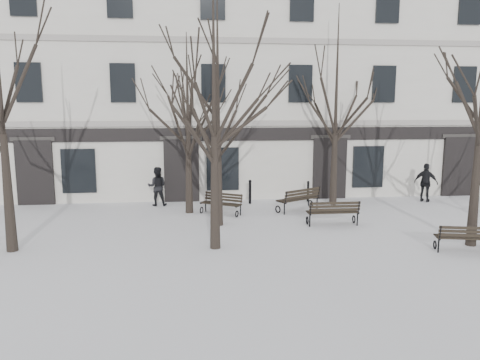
{
  "coord_description": "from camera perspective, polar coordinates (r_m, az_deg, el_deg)",
  "views": [
    {
      "loc": [
        -3.08,
        -13.55,
        4.44
      ],
      "look_at": [
        -1.32,
        3.0,
        1.76
      ],
      "focal_mm": 35.0,
      "sensor_mm": 36.0,
      "label": 1
    }
  ],
  "objects": [
    {
      "name": "ground",
      "position": [
        14.59,
        6.49,
        -8.63
      ],
      "size": [
        100.0,
        100.0,
        0.0
      ],
      "primitive_type": "plane",
      "color": "silver",
      "rests_on": "ground"
    },
    {
      "name": "building",
      "position": [
        26.71,
        0.56,
        11.45
      ],
      "size": [
        40.4,
        10.2,
        11.4
      ],
      "color": "silver",
      "rests_on": "ground"
    },
    {
      "name": "tree_1",
      "position": [
        14.18,
        -3.21,
        12.24
      ],
      "size": [
        5.83,
        5.83,
        8.33
      ],
      "color": "black",
      "rests_on": "ground"
    },
    {
      "name": "tree_4",
      "position": [
        19.14,
        -6.42,
        9.4
      ],
      "size": [
        5.09,
        5.09,
        7.27
      ],
      "color": "black",
      "rests_on": "ground"
    },
    {
      "name": "tree_5",
      "position": [
        17.02,
        -2.74,
        12.13
      ],
      "size": [
        5.97,
        5.97,
        8.52
      ],
      "color": "black",
      "rests_on": "ground"
    },
    {
      "name": "tree_6",
      "position": [
        21.1,
        11.71,
        11.66
      ],
      "size": [
        6.08,
        6.08,
        8.69
      ],
      "color": "black",
      "rests_on": "ground"
    },
    {
      "name": "bench_1",
      "position": [
        17.71,
        11.27,
        -3.81
      ],
      "size": [
        1.91,
        0.71,
        0.96
      ],
      "rotation": [
        0.0,
        0.0,
        3.14
      ],
      "color": "black",
      "rests_on": "ground"
    },
    {
      "name": "bench_2",
      "position": [
        15.81,
        25.89,
        -6.29
      ],
      "size": [
        1.84,
        1.0,
        0.88
      ],
      "rotation": [
        0.0,
        0.0,
        2.92
      ],
      "color": "black",
      "rests_on": "ground"
    },
    {
      "name": "bench_3",
      "position": [
        19.2,
        -2.27,
        -2.8
      ],
      "size": [
        1.75,
        1.4,
        0.86
      ],
      "rotation": [
        0.0,
        0.0,
        -0.54
      ],
      "color": "black",
      "rests_on": "ground"
    },
    {
      "name": "bench_4",
      "position": [
        19.84,
        7.23,
        -2.25
      ],
      "size": [
        2.05,
        1.61,
        1.0
      ],
      "rotation": [
        0.0,
        0.0,
        3.67
      ],
      "color": "black",
      "rests_on": "ground"
    },
    {
      "name": "bollard_a",
      "position": [
        21.18,
        1.23,
        -1.34
      ],
      "size": [
        0.14,
        0.14,
        1.1
      ],
      "color": "black",
      "rests_on": "ground"
    },
    {
      "name": "bollard_b",
      "position": [
        21.89,
        8.29,
        -1.27
      ],
      "size": [
        0.12,
        0.12,
        0.97
      ],
      "color": "black",
      "rests_on": "ground"
    },
    {
      "name": "pedestrian_b",
      "position": [
        21.21,
        -10.01,
        -3.08
      ],
      "size": [
        0.85,
        0.66,
        1.73
      ],
      "primitive_type": "imported",
      "rotation": [
        0.0,
        0.0,
        3.14
      ],
      "color": "black",
      "rests_on": "ground"
    },
    {
      "name": "pedestrian_c",
      "position": [
        23.35,
        21.59,
        -2.47
      ],
      "size": [
        1.08,
        1.01,
        1.79
      ],
      "primitive_type": "imported",
      "rotation": [
        0.0,
        0.0,
        2.44
      ],
      "color": "black",
      "rests_on": "ground"
    }
  ]
}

